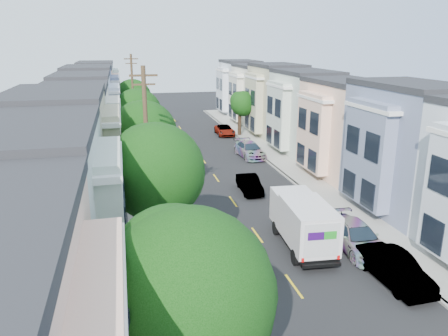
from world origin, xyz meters
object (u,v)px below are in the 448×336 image
at_px(tree_c, 143,134).
at_px(parked_right_a, 395,269).
at_px(parked_left_c, 178,234).
at_px(parked_right_b, 356,237).
at_px(parked_left_d, 159,176).
at_px(tree_a, 184,295).
at_px(utility_pole_far, 133,99).
at_px(tree_b, 154,172).
at_px(parked_right_c, 250,150).
at_px(fedex_truck, 303,221).
at_px(tree_d, 137,113).
at_px(parked_left_b, 195,291).
at_px(utility_pole_near, 147,152).
at_px(tree_e, 132,98).
at_px(tree_far_r, 242,104).
at_px(lead_sedan, 249,184).
at_px(parked_right_d, 225,130).

height_order(tree_c, parked_right_a, tree_c).
distance_m(tree_c, parked_left_c, 8.85).
bearing_deg(parked_right_b, parked_left_c, 165.17).
distance_m(tree_c, parked_left_d, 6.57).
bearing_deg(tree_a, utility_pole_far, 90.00).
bearing_deg(tree_b, parked_right_c, 62.78).
bearing_deg(fedex_truck, utility_pole_far, 109.75).
bearing_deg(tree_d, parked_left_c, -85.68).
xyz_separation_m(parked_left_b, parked_left_c, (0.00, 6.15, 0.04)).
bearing_deg(fedex_truck, utility_pole_near, 158.31).
relative_size(tree_b, tree_e, 1.13).
relative_size(tree_a, parked_right_b, 1.46).
height_order(tree_b, tree_d, tree_b).
xyz_separation_m(tree_c, utility_pole_near, (0.00, -5.30, -0.02)).
bearing_deg(tree_b, tree_c, 90.00).
bearing_deg(tree_c, tree_far_r, 58.38).
height_order(fedex_truck, parked_right_b, fedex_truck).
relative_size(lead_sedan, parked_right_d, 0.87).
relative_size(tree_e, parked_right_a, 1.53).
xyz_separation_m(tree_d, utility_pole_far, (0.00, 9.63, 0.16)).
relative_size(tree_d, parked_left_d, 1.73).
relative_size(tree_c, parked_right_c, 1.49).
bearing_deg(tree_a, parked_left_d, 86.83).
relative_size(tree_b, parked_right_c, 1.55).
bearing_deg(lead_sedan, parked_right_c, 75.84).
distance_m(parked_left_d, parked_right_b, 17.82).
bearing_deg(parked_right_c, lead_sedan, -110.43).
bearing_deg(parked_right_c, parked_left_d, -150.40).
bearing_deg(tree_d, parked_right_d, 45.19).
relative_size(tree_c, tree_d, 1.04).
bearing_deg(tree_far_r, parked_right_d, 155.47).
distance_m(tree_c, lead_sedan, 9.27).
bearing_deg(tree_a, parked_right_a, 30.93).
distance_m(utility_pole_far, lead_sedan, 22.23).
relative_size(tree_far_r, parked_right_d, 1.23).
bearing_deg(fedex_truck, parked_right_c, 86.26).
relative_size(tree_e, parked_right_b, 1.37).
bearing_deg(tree_d, fedex_truck, -67.77).
bearing_deg(tree_a, parked_right_c, 70.61).
bearing_deg(parked_right_a, tree_e, 103.31).
xyz_separation_m(tree_c, parked_right_c, (11.20, 11.04, -4.42)).
distance_m(parked_left_d, parked_right_a, 21.03).
distance_m(tree_e, parked_right_a, 41.79).
relative_size(utility_pole_far, parked_right_a, 2.20).
relative_size(parked_right_b, parked_right_c, 1.01).
height_order(parked_left_d, parked_right_a, parked_right_a).
bearing_deg(lead_sedan, fedex_truck, -86.20).
height_order(tree_d, parked_right_b, tree_d).
relative_size(tree_b, fedex_truck, 1.30).
height_order(lead_sedan, parked_left_d, lead_sedan).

